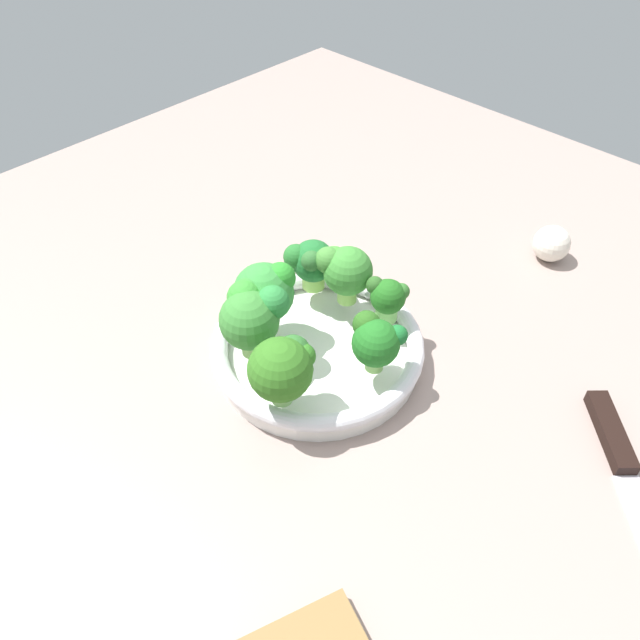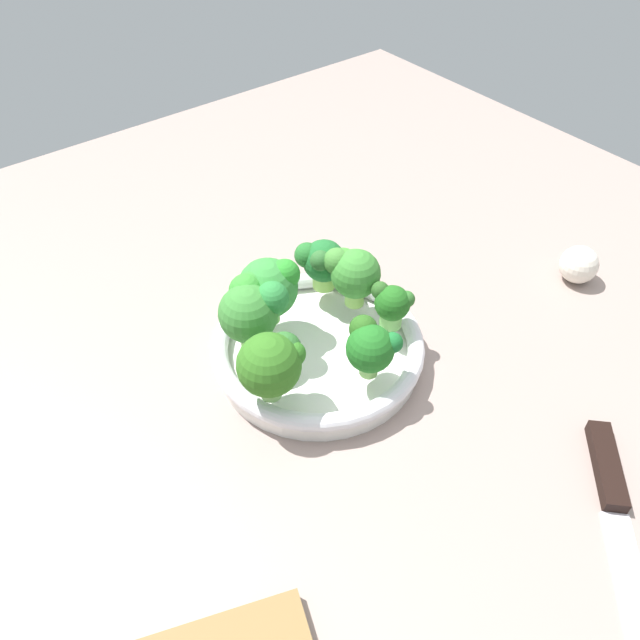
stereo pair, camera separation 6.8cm
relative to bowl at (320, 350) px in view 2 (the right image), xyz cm
name	(u,v)px [view 2 (the right image)]	position (x,y,z in cm)	size (l,w,h in cm)	color
ground_plane	(337,355)	(0.42, -2.86, -3.04)	(130.00, 130.00, 2.50)	gray
bowl	(320,350)	(0.00, 0.00, 0.00)	(23.95, 23.95, 3.50)	white
broccoli_floret_0	(370,346)	(-6.75, -1.22, 5.45)	(5.85, 5.26, 6.17)	#80B759
broccoli_floret_1	(251,309)	(4.06, 6.00, 6.76)	(6.88, 7.36, 8.18)	#96C968
broccoli_floret_2	(268,287)	(5.96, 2.57, 6.64)	(6.69, 7.18, 8.10)	#7AC256
broccoli_floret_3	(321,262)	(7.01, -5.64, 5.54)	(5.44, 5.44, 6.43)	#A2DA62
broccoli_floret_4	(352,272)	(2.75, -6.71, 6.21)	(6.40, 5.72, 7.27)	#91C759
broccoli_floret_5	(272,363)	(-3.11, 8.31, 6.17)	(6.45, 7.14, 7.70)	#88C36A
broccoli_floret_6	(392,304)	(-2.93, -7.79, 4.81)	(4.66, 4.27, 5.29)	#75BC5B
knife	(616,510)	(-31.86, -9.77, -1.23)	(20.41, 20.60, 1.50)	silver
garlic_bulb	(579,265)	(-8.99, -35.16, 0.66)	(4.90, 4.90, 4.90)	silver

